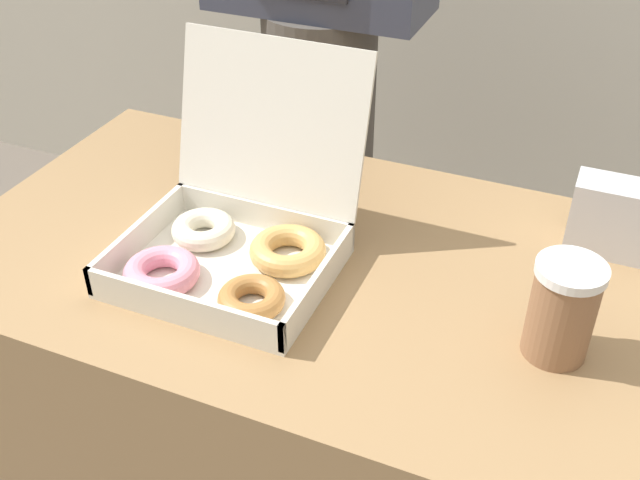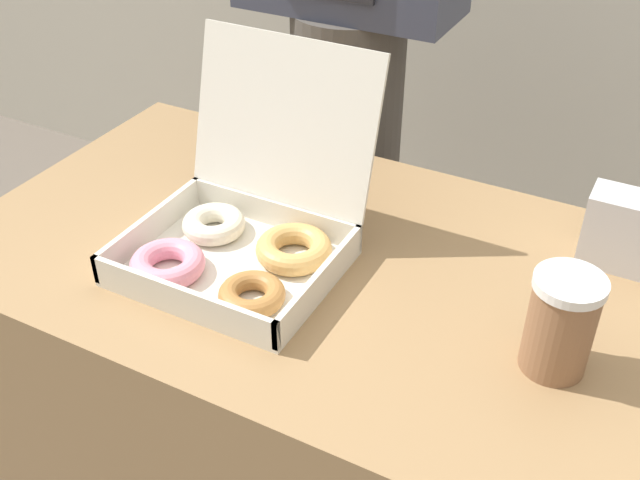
% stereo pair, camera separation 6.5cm
% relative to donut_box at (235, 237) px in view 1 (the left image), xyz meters
% --- Properties ---
extents(table, '(1.05, 0.61, 0.77)m').
position_rel_donut_box_xyz_m(table, '(0.09, 0.06, -0.43)').
color(table, '#99754C').
rests_on(table, ground_plane).
extents(donut_box, '(0.29, 0.32, 0.28)m').
position_rel_donut_box_xyz_m(donut_box, '(0.00, 0.00, 0.00)').
color(donut_box, silver).
rests_on(donut_box, table).
extents(coffee_cup, '(0.08, 0.08, 0.13)m').
position_rel_donut_box_xyz_m(coffee_cup, '(0.44, -0.01, 0.02)').
color(coffee_cup, '#8C6042').
rests_on(coffee_cup, table).
extents(napkin_holder, '(0.12, 0.06, 0.11)m').
position_rel_donut_box_xyz_m(napkin_holder, '(0.48, 0.24, 0.01)').
color(napkin_holder, silver).
rests_on(napkin_holder, table).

